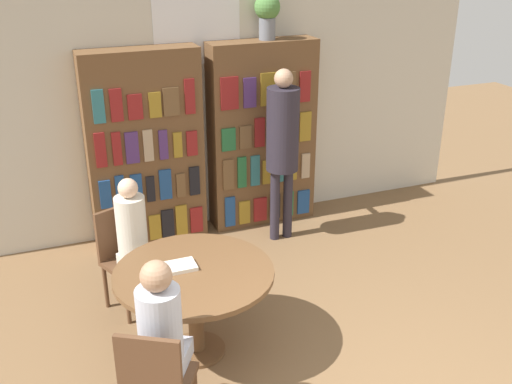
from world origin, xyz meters
name	(u,v)px	position (x,y,z in m)	size (l,w,h in m)	color
wall_back	(199,91)	(0.00, 3.75, 1.51)	(6.40, 0.07, 3.00)	beige
bookshelf_left	(145,149)	(-0.64, 3.56, 1.01)	(1.17, 0.34, 2.03)	brown
bookshelf_right	(262,135)	(0.64, 3.56, 1.01)	(1.17, 0.34, 2.03)	brown
flower_vase	(267,12)	(0.69, 3.56, 2.30)	(0.26, 0.26, 0.46)	slate
reading_table	(194,285)	(-0.73, 1.53, 0.61)	(1.20, 1.20, 0.74)	brown
chair_near_camera	(156,381)	(-1.21, 0.72, 0.51)	(0.55, 0.55, 0.91)	brown
chair_left_side	(125,253)	(-1.10, 2.39, 0.51)	(0.53, 0.53, 0.91)	brown
seated_reader_left	(136,241)	(-1.03, 2.22, 0.70)	(0.36, 0.40, 1.24)	beige
seated_reader_right	(163,333)	(-1.12, 0.87, 0.73)	(0.40, 0.42, 1.27)	#B2B7C6
librarian_standing	(283,137)	(0.66, 3.06, 1.14)	(0.33, 0.60, 1.83)	#28232D
open_book_on_table	(180,266)	(-0.82, 1.60, 0.75)	(0.24, 0.18, 0.03)	silver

